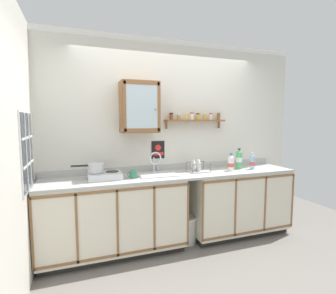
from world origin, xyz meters
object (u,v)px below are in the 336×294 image
Objects in this scene: dish_rack at (198,169)px; warning_sign at (158,150)px; bottle_water_blue_0 at (252,162)px; hot_plate_stove at (105,176)px; saucepan at (96,168)px; bottle_soda_green_2 at (239,159)px; mug at (133,174)px; wall_cabinet at (139,107)px; trash_bin at (187,229)px; bottle_opaque_white_1 at (231,163)px; sink at (157,176)px.

warning_sign is at bearing 152.52° from dish_rack.
hot_plate_stove is at bearing 177.89° from bottle_water_blue_0.
bottle_soda_green_2 is at bearing -0.30° from saucepan.
hot_plate_stove is 1.02× the size of saucepan.
dish_rack is 1.21× the size of warning_sign.
mug is at bearing -12.57° from saucepan.
warning_sign reaches higher than dish_rack.
wall_cabinet is 1.71m from trash_bin.
wall_cabinet is at bearing 11.45° from saucepan.
bottle_water_blue_0 is at bearing -15.36° from warning_sign.
hot_plate_stove is 1.08× the size of trash_bin.
mug is at bearing -173.70° from dish_rack.
dish_rack is at bearing 6.30° from mug.
bottle_opaque_white_1 is at bearing -11.34° from dish_rack.
wall_cabinet reaches higher than saucepan.
wall_cabinet is at bearing 172.36° from bottle_water_blue_0.
saucepan is at bearing -179.79° from dish_rack.
bottle_soda_green_2 is at bearing 0.38° from hot_plate_stove.
saucepan is 1.06× the size of trash_bin.
bottle_water_blue_0 is at bearing -7.64° from wall_cabinet.
hot_plate_stove is 2.02m from bottle_water_blue_0.
bottle_opaque_white_1 reaches higher than mug.
bottle_soda_green_2 reaches higher than trash_bin.
bottle_opaque_white_1 is 0.20m from bottle_soda_green_2.
saucepan is at bearing 177.20° from bottle_opaque_white_1.
warning_sign reaches higher than bottle_soda_green_2.
bottle_soda_green_2 is at bearing -13.27° from warning_sign.
sink reaches higher than bottle_water_blue_0.
sink is at bearing 175.70° from bottle_water_blue_0.
sink is 1.28× the size of hot_plate_stove.
sink is 1.67× the size of bottle_soda_green_2.
mug is at bearing -140.33° from warning_sign.
sink is at bearing 17.17° from mug.
warning_sign is (0.74, 0.28, 0.25)m from hot_plate_stove.
mug is (-1.54, -0.08, -0.09)m from bottle_soda_green_2.
sink reaches higher than trash_bin.
bottle_opaque_white_1 is at bearing -2.00° from trash_bin.
wall_cabinet reaches higher than bottle_water_blue_0.
sink is 0.34m from mug.
dish_rack is at bearing 178.66° from bottle_soda_green_2.
dish_rack is at bearing -0.11° from sink.
hot_plate_stove is 2.90× the size of mug.
trash_bin is at bearing -10.30° from sink.
bottle_water_blue_0 is 0.99× the size of warning_sign.
warning_sign is (-1.28, 0.35, 0.18)m from bottle_water_blue_0.
saucepan is at bearing -163.24° from warning_sign.
dish_rack is 0.82× the size of trash_bin.
mug is (-1.35, -0.01, -0.06)m from bottle_opaque_white_1.
bottle_soda_green_2 reaches higher than bottle_opaque_white_1.
dish_rack is (-0.80, 0.10, -0.07)m from bottle_water_blue_0.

